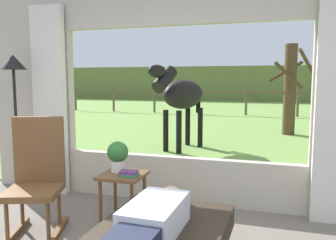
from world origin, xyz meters
TOP-DOWN VIEW (x-y plane):
  - back_wall_with_window at (0.00, 2.26)m, footprint 5.20×0.12m
  - curtain_panel_left at (-1.69, 2.12)m, footprint 0.44×0.10m
  - outdoor_pasture_lawn at (0.00, 13.16)m, footprint 36.00×21.68m
  - distant_hill_ridge at (0.00, 23.00)m, footprint 36.00×2.00m
  - reclining_person at (0.31, 0.29)m, footprint 0.36×1.43m
  - rocking_chair at (-1.08, 1.03)m, footprint 0.66×0.79m
  - side_table at (-0.38, 1.47)m, footprint 0.44×0.44m
  - potted_plant at (-0.46, 1.53)m, footprint 0.22×0.22m
  - book_stack at (-0.29, 1.41)m, footprint 0.19×0.14m
  - floor_lamp_left at (-2.00, 1.85)m, footprint 0.32×0.32m
  - horse at (-0.75, 5.21)m, footprint 0.92×1.81m
  - pasture_tree at (1.49, 7.99)m, footprint 1.27×1.27m
  - pasture_fence_line at (0.00, 12.84)m, footprint 16.10×0.10m

SIDE VIEW (x-z plane):
  - outdoor_pasture_lawn at x=0.00m, z-range 0.00..0.02m
  - side_table at x=-0.38m, z-range 0.17..0.69m
  - reclining_person at x=0.31m, z-range 0.41..0.63m
  - rocking_chair at x=-1.08m, z-range -0.01..1.11m
  - book_stack at x=-0.29m, z-range 0.52..0.58m
  - potted_plant at x=-0.46m, z-range 0.54..0.86m
  - pasture_fence_line at x=0.00m, z-range 0.19..1.29m
  - horse at x=-0.75m, z-range 0.29..2.02m
  - curtain_panel_left at x=-1.69m, z-range 0.00..2.40m
  - distant_hill_ridge at x=0.00m, z-range 0.00..2.40m
  - back_wall_with_window at x=0.00m, z-range -0.03..2.52m
  - pasture_tree at x=1.49m, z-range 0.07..2.45m
  - floor_lamp_left at x=-2.00m, z-range 0.55..2.33m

